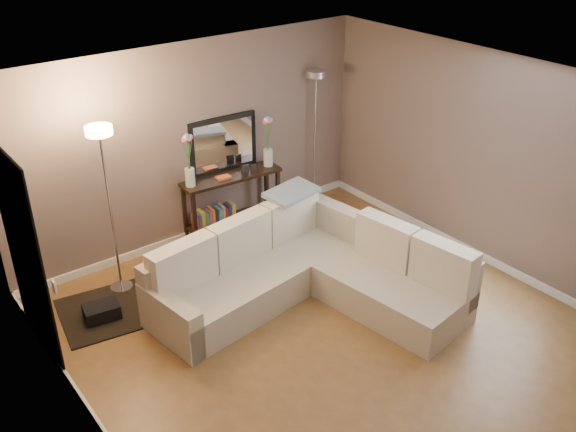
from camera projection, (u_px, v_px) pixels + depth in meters
floor at (334, 336)px, 6.77m from camera, size 5.00×5.50×0.01m
ceiling at (344, 97)px, 5.55m from camera, size 5.00×5.50×0.01m
wall_back at (194, 144)px, 8.09m from camera, size 5.00×0.02×2.60m
wall_left at (88, 328)px, 4.81m from camera, size 0.02×5.50×2.60m
wall_right at (499, 165)px, 7.51m from camera, size 0.02×5.50×2.60m
baseboard_back at (201, 231)px, 8.66m from camera, size 5.00×0.03×0.10m
baseboard_right at (483, 257)px, 8.08m from camera, size 0.03×5.50×0.10m
doorway at (25, 255)px, 6.11m from camera, size 0.02×1.20×2.20m
switch_plate at (54, 287)px, 5.47m from camera, size 0.02×0.08×0.12m
sectional_sofa at (303, 271)px, 7.26m from camera, size 2.93×2.61×0.92m
throw_blanket at (292, 192)px, 7.66m from camera, size 0.72×0.50×0.09m
console_table at (227, 202)px, 8.50m from camera, size 1.39×0.46×0.84m
leaning_mirror at (223, 145)px, 8.32m from camera, size 0.97×0.11×0.75m
table_decor at (232, 175)px, 8.33m from camera, size 0.58×0.14×0.14m
flower_vase_left at (189, 165)px, 7.95m from camera, size 0.16×0.13×0.72m
flower_vase_right at (268, 146)px, 8.51m from camera, size 0.16×0.13×0.72m
floor_lamp_lit at (106, 179)px, 6.89m from camera, size 0.33×0.33×2.01m
floor_lamp_unlit at (315, 111)px, 8.94m from camera, size 0.30×0.30×1.97m
charcoal_rug at (122, 307)px, 7.21m from camera, size 1.45×1.18×0.02m
black_bag at (102, 314)px, 7.01m from camera, size 0.41×0.32×0.24m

